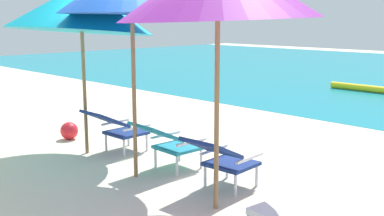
% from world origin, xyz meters
% --- Properties ---
extents(ground_plane, '(40.00, 40.00, 0.00)m').
position_xyz_m(ground_plane, '(0.00, 4.00, 0.00)').
color(ground_plane, beige).
extents(swim_buoy, '(1.60, 0.18, 0.18)m').
position_xyz_m(swim_buoy, '(-1.29, 7.97, 0.10)').
color(swim_buoy, yellow).
rests_on(swim_buoy, ocean_band).
extents(lounge_chair_left, '(0.56, 0.88, 0.68)m').
position_xyz_m(lounge_chair_left, '(-1.05, -0.23, 0.40)').
color(lounge_chair_left, navy).
rests_on(lounge_chair_left, ground_plane).
extents(lounge_chair_center, '(0.57, 0.90, 0.68)m').
position_xyz_m(lounge_chair_center, '(0.07, -0.23, 0.40)').
color(lounge_chair_center, teal).
rests_on(lounge_chair_center, ground_plane).
extents(lounge_chair_right, '(0.59, 0.90, 0.68)m').
position_xyz_m(lounge_chair_right, '(1.04, -0.27, 0.40)').
color(lounge_chair_right, navy).
rests_on(lounge_chair_right, ground_plane).
extents(beach_umbrella_left, '(2.30, 2.34, 2.51)m').
position_xyz_m(beach_umbrella_left, '(-1.37, -0.53, 2.09)').
color(beach_umbrella_left, olive).
rests_on(beach_umbrella_left, ground_plane).
extents(beach_ball, '(0.29, 0.29, 0.29)m').
position_xyz_m(beach_ball, '(-2.25, -0.30, 0.14)').
color(beach_ball, red).
rests_on(beach_ball, ground_plane).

